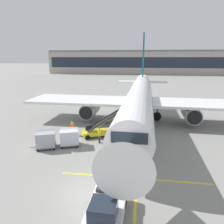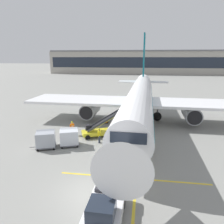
# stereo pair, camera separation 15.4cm
# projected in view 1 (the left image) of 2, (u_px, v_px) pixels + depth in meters

# --- Properties ---
(ground_plane) EXTENTS (600.00, 600.00, 0.00)m
(ground_plane) POSITION_uv_depth(u_px,v_px,m) (88.00, 193.00, 15.28)
(ground_plane) COLOR gray
(parked_airplane) EXTENTS (33.29, 42.82, 14.28)m
(parked_airplane) POSITION_uv_depth(u_px,v_px,m) (139.00, 99.00, 31.39)
(parked_airplane) COLOR white
(parked_airplane) RESTS_ON ground
(belt_loader) EXTENTS (5.22, 3.28, 3.32)m
(belt_loader) POSITION_uv_depth(u_px,v_px,m) (98.00, 129.00, 26.02)
(belt_loader) COLOR gold
(belt_loader) RESTS_ON ground
(baggage_cart_lead) EXTENTS (2.82, 2.19, 1.91)m
(baggage_cart_lead) POSITION_uv_depth(u_px,v_px,m) (69.00, 137.00, 23.19)
(baggage_cart_lead) COLOR #515156
(baggage_cart_lead) RESTS_ON ground
(baggage_cart_second) EXTENTS (2.82, 2.19, 1.91)m
(baggage_cart_second) POSITION_uv_depth(u_px,v_px,m) (46.00, 139.00, 22.57)
(baggage_cart_second) COLOR #515156
(baggage_cart_second) RESTS_ON ground
(pushback_tug) EXTENTS (2.19, 4.44, 1.83)m
(pushback_tug) POSITION_uv_depth(u_px,v_px,m) (106.00, 210.00, 12.36)
(pushback_tug) COLOR silver
(pushback_tug) RESTS_ON ground
(ground_crew_by_loader) EXTENTS (0.47, 0.42, 1.74)m
(ground_crew_by_loader) POSITION_uv_depth(u_px,v_px,m) (72.00, 127.00, 26.45)
(ground_crew_by_loader) COLOR #333847
(ground_crew_by_loader) RESTS_ON ground
(ground_crew_by_carts) EXTENTS (0.32, 0.56, 1.74)m
(ground_crew_by_carts) POSITION_uv_depth(u_px,v_px,m) (99.00, 134.00, 23.95)
(ground_crew_by_carts) COLOR #333847
(ground_crew_by_carts) RESTS_ON ground
(safety_cone_engine_keepout) EXTENTS (0.70, 0.70, 0.79)m
(safety_cone_engine_keepout) POSITION_uv_depth(u_px,v_px,m) (106.00, 120.00, 31.45)
(safety_cone_engine_keepout) COLOR black
(safety_cone_engine_keepout) RESTS_ON ground
(safety_cone_wingtip) EXTENTS (0.58, 0.58, 0.66)m
(safety_cone_wingtip) POSITION_uv_depth(u_px,v_px,m) (88.00, 128.00, 28.18)
(safety_cone_wingtip) COLOR black
(safety_cone_wingtip) RESTS_ON ground
(apron_guidance_line_lead_in) EXTENTS (0.20, 110.00, 0.01)m
(apron_guidance_line_lead_in) POSITION_uv_depth(u_px,v_px,m) (140.00, 123.00, 31.46)
(apron_guidance_line_lead_in) COLOR yellow
(apron_guidance_line_lead_in) RESTS_ON ground
(apron_guidance_line_stop_bar) EXTENTS (12.00, 0.20, 0.01)m
(apron_guidance_line_stop_bar) POSITION_uv_depth(u_px,v_px,m) (134.00, 178.00, 17.08)
(apron_guidance_line_stop_bar) COLOR yellow
(apron_guidance_line_stop_bar) RESTS_ON ground
(terminal_building) EXTENTS (115.71, 16.42, 13.12)m
(terminal_building) POSITION_uv_depth(u_px,v_px,m) (150.00, 62.00, 122.89)
(terminal_building) COLOR #A8A399
(terminal_building) RESTS_ON ground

